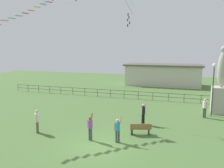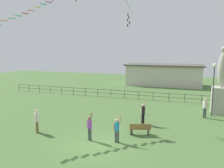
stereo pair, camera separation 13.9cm
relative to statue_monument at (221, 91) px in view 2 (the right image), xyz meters
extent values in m
plane|color=#4C7038|center=(-8.30, -10.46, -2.08)|extent=(80.00, 80.00, 0.00)
cube|color=#B2AD9E|center=(0.00, 0.00, -0.84)|extent=(1.59, 1.59, 2.49)
ellipsoid|color=#B2AD9E|center=(0.00, 0.00, 2.05)|extent=(0.90, 0.76, 3.27)
sphere|color=#B2AD9E|center=(0.00, 0.00, 3.93)|extent=(0.56, 0.56, 0.56)
cylinder|color=#38383D|center=(-0.85, -1.30, 0.14)|extent=(0.10, 0.10, 4.44)
sphere|color=white|center=(-0.85, -1.30, 2.51)|extent=(0.36, 0.36, 0.36)
cube|color=olive|center=(-6.06, -7.84, -1.63)|extent=(1.55, 0.86, 0.06)
cube|color=olive|center=(-6.00, -8.01, -1.41)|extent=(1.44, 0.54, 0.36)
cube|color=#333338|center=(-6.62, -8.03, -1.86)|extent=(0.08, 0.36, 0.45)
cube|color=#333338|center=(-5.49, -7.65, -1.86)|extent=(0.08, 0.36, 0.45)
cylinder|color=#3F4C47|center=(-8.93, -9.96, -1.66)|extent=(0.14, 0.14, 0.83)
cylinder|color=#3F4C47|center=(-9.07, -9.89, -1.66)|extent=(0.14, 0.14, 0.83)
cylinder|color=purple|center=(-9.00, -9.92, -0.95)|extent=(0.30, 0.30, 0.59)
sphere|color=brown|center=(-9.00, -9.92, -0.55)|extent=(0.22, 0.22, 0.22)
cylinder|color=brown|center=(-8.84, -10.06, -0.43)|extent=(0.17, 0.22, 0.57)
cylinder|color=brown|center=(-9.18, -9.83, -0.99)|extent=(0.09, 0.09, 0.56)
cylinder|color=#3F4C47|center=(-1.54, -2.06, -1.64)|extent=(0.15, 0.15, 0.88)
cylinder|color=#3F4C47|center=(-1.41, -2.17, -1.64)|extent=(0.15, 0.15, 0.88)
cylinder|color=white|center=(-1.48, -2.11, -0.90)|extent=(0.32, 0.32, 0.62)
sphere|color=beige|center=(-1.48, -2.11, -0.47)|extent=(0.24, 0.24, 0.24)
cylinder|color=beige|center=(-1.63, -1.97, -0.93)|extent=(0.10, 0.10, 0.59)
cylinder|color=beige|center=(-1.32, -2.26, -0.93)|extent=(0.10, 0.10, 0.59)
cylinder|color=black|center=(-6.25, -5.50, -1.65)|extent=(0.15, 0.15, 0.86)
cylinder|color=black|center=(-6.33, -5.65, -1.65)|extent=(0.15, 0.15, 0.86)
cylinder|color=black|center=(-6.29, -5.57, -0.92)|extent=(0.31, 0.31, 0.60)
sphere|color=beige|center=(-6.29, -5.57, -0.51)|extent=(0.23, 0.23, 0.23)
cylinder|color=beige|center=(-6.15, -5.41, -0.39)|extent=(0.27, 0.20, 0.58)
cylinder|color=beige|center=(-6.39, -5.76, -0.96)|extent=(0.09, 0.09, 0.57)
cylinder|color=brown|center=(-13.23, -9.76, -1.65)|extent=(0.15, 0.15, 0.86)
cylinder|color=brown|center=(-13.16, -9.91, -1.65)|extent=(0.15, 0.15, 0.86)
cylinder|color=white|center=(-13.20, -9.83, -0.92)|extent=(0.31, 0.31, 0.61)
sphere|color=beige|center=(-13.20, -9.83, -0.50)|extent=(0.23, 0.23, 0.23)
cylinder|color=beige|center=(-13.28, -9.64, -0.95)|extent=(0.09, 0.09, 0.58)
cylinder|color=beige|center=(-13.11, -10.03, -0.95)|extent=(0.09, 0.09, 0.58)
cylinder|color=#3F4C47|center=(-7.12, -9.65, -1.68)|extent=(0.14, 0.14, 0.80)
cylinder|color=#3F4C47|center=(-7.27, -9.68, -1.68)|extent=(0.14, 0.14, 0.80)
cylinder|color=#268CBF|center=(-7.20, -9.67, -1.00)|extent=(0.29, 0.29, 0.57)
sphere|color=tan|center=(-7.20, -9.67, -0.61)|extent=(0.21, 0.21, 0.21)
cylinder|color=tan|center=(-7.00, -9.68, -0.50)|extent=(0.12, 0.19, 0.54)
cylinder|color=tan|center=(-7.39, -9.70, -1.03)|extent=(0.09, 0.09, 0.54)
cube|color=black|center=(-12.89, -3.87, 8.26)|extent=(0.09, 0.02, 0.20)
cylinder|color=#4C381E|center=(-7.88, -4.38, 7.35)|extent=(0.69, 0.13, 1.22)
cube|color=black|center=(-7.92, -4.40, 6.72)|extent=(0.08, 0.03, 0.20)
cube|color=black|center=(-7.85, -4.37, 6.50)|extent=(0.09, 0.04, 0.20)
cube|color=black|center=(-7.94, -4.41, 6.28)|extent=(0.09, 0.02, 0.20)
cube|color=black|center=(-7.80, -4.34, 6.06)|extent=(0.09, 0.04, 0.20)
cube|color=black|center=(-7.94, -4.41, 5.84)|extent=(0.08, 0.03, 0.20)
cube|color=white|center=(-19.18, 0.64, 9.38)|extent=(0.11, 0.05, 0.21)
cube|color=white|center=(-19.21, 0.62, 9.16)|extent=(0.08, 0.05, 0.20)
cube|color=white|center=(-19.25, 0.60, 8.94)|extent=(0.10, 0.04, 0.21)
cube|color=#B22DB2|center=(-14.41, -5.84, 7.83)|extent=(0.46, 0.60, 0.03)
cube|color=#19B2B2|center=(-14.64, -6.35, 7.58)|extent=(0.43, 0.61, 0.03)
cube|color=yellow|center=(-14.86, -6.86, 7.28)|extent=(0.46, 0.61, 0.03)
cube|color=orange|center=(-15.09, -7.37, 6.95)|extent=(0.43, 0.61, 0.03)
cube|color=red|center=(-15.25, -7.90, 6.67)|extent=(0.35, 0.59, 0.03)
cube|color=#1EB759|center=(-15.42, -8.42, 6.41)|extent=(0.45, 0.61, 0.03)
cube|color=#1EB759|center=(-15.63, -8.94, 6.18)|extent=(0.41, 0.60, 0.03)
cube|color=orange|center=(-15.86, -9.44, 5.96)|extent=(0.48, 0.60, 0.03)
cylinder|color=#4C4742|center=(-26.29, 3.54, -1.61)|extent=(0.06, 0.06, 0.95)
cylinder|color=#4C4742|center=(-24.51, 3.54, -1.61)|extent=(0.06, 0.06, 0.95)
cylinder|color=#4C4742|center=(-22.75, 3.54, -1.61)|extent=(0.06, 0.06, 0.95)
cylinder|color=#4C4742|center=(-20.96, 3.54, -1.61)|extent=(0.06, 0.06, 0.95)
cylinder|color=#4C4742|center=(-19.22, 3.54, -1.61)|extent=(0.06, 0.06, 0.95)
cylinder|color=#4C4742|center=(-17.42, 3.54, -1.61)|extent=(0.06, 0.06, 0.95)
cylinder|color=#4C4742|center=(-15.66, 3.54, -1.61)|extent=(0.06, 0.06, 0.95)
cylinder|color=#4C4742|center=(-13.90, 3.54, -1.61)|extent=(0.06, 0.06, 0.95)
cylinder|color=#4C4742|center=(-12.12, 3.54, -1.61)|extent=(0.06, 0.06, 0.95)
cylinder|color=#4C4742|center=(-10.35, 3.54, -1.61)|extent=(0.06, 0.06, 0.95)
cylinder|color=#4C4742|center=(-8.57, 3.54, -1.61)|extent=(0.06, 0.06, 0.95)
cylinder|color=#4C4742|center=(-6.82, 3.54, -1.61)|extent=(0.06, 0.06, 0.95)
cylinder|color=#4C4742|center=(-5.03, 3.54, -1.61)|extent=(0.06, 0.06, 0.95)
cylinder|color=#4C4742|center=(-3.28, 3.54, -1.61)|extent=(0.06, 0.06, 0.95)
cylinder|color=#4C4742|center=(-1.48, 3.54, -1.61)|extent=(0.06, 0.06, 0.95)
cylinder|color=#4C4742|center=(0.27, 3.54, -1.61)|extent=(0.06, 0.06, 0.95)
cube|color=#4C4742|center=(-8.30, 3.54, -1.17)|extent=(36.00, 0.05, 0.05)
cube|color=#4C4742|center=(-8.30, 3.54, -1.61)|extent=(36.00, 0.05, 0.05)
cube|color=beige|center=(-6.87, 15.54, -0.45)|extent=(11.88, 4.99, 3.27)
cube|color=#59544C|center=(-6.87, 15.54, 1.31)|extent=(12.48, 5.59, 0.24)
camera|label=1|loc=(-3.12, -23.19, 3.94)|focal=36.68mm
camera|label=2|loc=(-2.99, -23.15, 3.94)|focal=36.68mm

